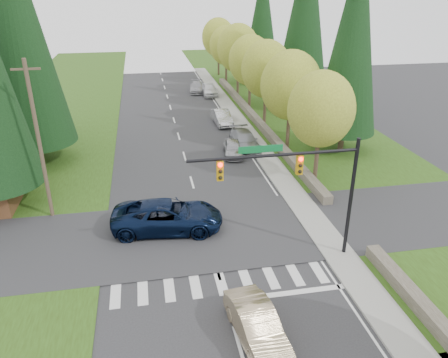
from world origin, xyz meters
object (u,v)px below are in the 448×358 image
object	(u,v)px
parked_car_b	(245,140)
sedan_champagne	(257,325)
suv_navy	(168,216)
parked_car_d	(209,89)
parked_car_e	(197,87)
parked_car_c	(222,117)
parked_car_a	(233,148)

from	to	relation	value
parked_car_b	sedan_champagne	bearing A→B (deg)	-102.67
suv_navy	parked_car_d	distance (m)	34.57
sedan_champagne	parked_car_e	world-z (taller)	sedan_champagne
parked_car_c	parked_car_d	size ratio (longest dim) A/B	0.95
parked_car_d	suv_navy	bearing A→B (deg)	-103.02
sedan_champagne	parked_car_b	distance (m)	23.31
sedan_champagne	parked_car_a	size ratio (longest dim) A/B	1.16
suv_navy	parked_car_d	bearing A→B (deg)	-6.42
parked_car_b	parked_car_c	world-z (taller)	parked_car_b
parked_car_a	sedan_champagne	bearing A→B (deg)	-91.32
parked_car_c	parked_car_d	world-z (taller)	parked_car_d
parked_car_a	parked_car_d	size ratio (longest dim) A/B	0.82
parked_car_a	parked_car_d	world-z (taller)	parked_car_d
suv_navy	parked_car_e	world-z (taller)	suv_navy
parked_car_b	parked_car_e	size ratio (longest dim) A/B	1.12
suv_navy	parked_car_c	distance (m)	21.91
suv_navy	parked_car_b	size ratio (longest dim) A/B	1.28
parked_car_b	parked_car_c	size ratio (longest dim) A/B	1.16
sedan_champagne	suv_navy	world-z (taller)	suv_navy
sedan_champagne	parked_car_c	distance (m)	30.72
parked_car_c	parked_car_b	bearing A→B (deg)	-86.70
sedan_champagne	parked_car_c	world-z (taller)	sedan_champagne
parked_car_b	suv_navy	bearing A→B (deg)	-121.77
sedan_champagne	parked_car_d	size ratio (longest dim) A/B	0.96
sedan_champagne	parked_car_a	world-z (taller)	sedan_champagne
sedan_champagne	parked_car_b	bearing A→B (deg)	71.01
parked_car_b	parked_car_a	bearing A→B (deg)	-132.98
parked_car_c	sedan_champagne	bearing A→B (deg)	-99.45
suv_navy	parked_car_b	world-z (taller)	suv_navy
parked_car_a	parked_car_b	xyz separation A→B (m)	(1.40, 1.54, 0.09)
parked_car_a	parked_car_b	size ratio (longest dim) A/B	0.75
parked_car_b	parked_car_e	xyz separation A→B (m)	(-1.40, 22.81, -0.08)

